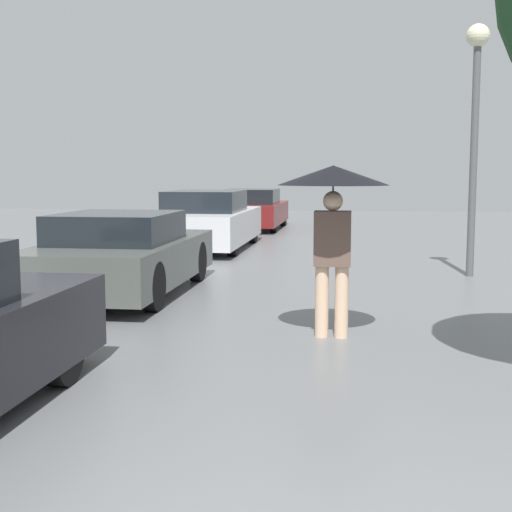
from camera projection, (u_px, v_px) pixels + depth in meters
pedestrian at (333, 196)px, 7.35m from camera, size 1.16×1.16×1.80m
parked_car_second at (122, 255)px, 10.16m from camera, size 1.80×4.08×1.17m
parked_car_third at (207, 222)px, 16.10m from camera, size 1.85×4.55×1.31m
parked_car_farthest at (252, 210)px, 21.69m from camera, size 1.80×4.23×1.21m
street_lamp at (476, 101)px, 11.57m from camera, size 0.38×0.38×4.10m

